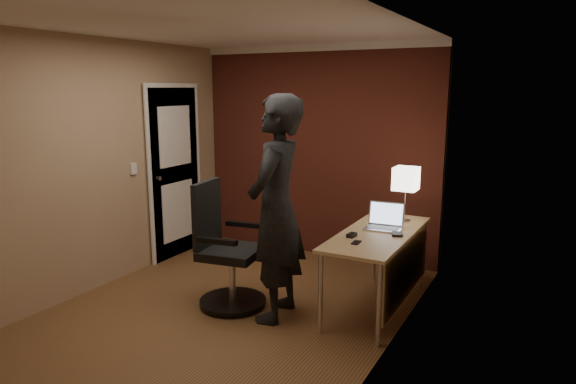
% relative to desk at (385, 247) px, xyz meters
% --- Properties ---
extents(room, '(4.00, 4.00, 4.00)m').
position_rel_desk_xyz_m(room, '(-1.53, 0.83, 0.77)').
color(room, brown).
rests_on(room, ground).
extents(desk, '(0.60, 1.50, 0.73)m').
position_rel_desk_xyz_m(desk, '(0.00, 0.00, 0.00)').
color(desk, '#D7BA7C').
rests_on(desk, ground).
extents(desk_lamp, '(0.22, 0.22, 0.54)m').
position_rel_desk_xyz_m(desk_lamp, '(0.04, 0.48, 0.55)').
color(desk_lamp, silver).
rests_on(desk_lamp, desk).
extents(laptop, '(0.35, 0.28, 0.23)m').
position_rel_desk_xyz_m(laptop, '(-0.06, 0.17, 0.19)').
color(laptop, silver).
rests_on(laptop, desk).
extents(mouse, '(0.07, 0.11, 0.03)m').
position_rel_desk_xyz_m(mouse, '(-0.23, -0.25, 0.14)').
color(mouse, black).
rests_on(mouse, desk).
extents(phone, '(0.06, 0.12, 0.01)m').
position_rel_desk_xyz_m(phone, '(-0.13, -0.41, 0.13)').
color(phone, black).
rests_on(phone, desk).
extents(wallet, '(0.12, 0.13, 0.02)m').
position_rel_desk_xyz_m(wallet, '(0.11, -0.02, 0.14)').
color(wallet, black).
rests_on(wallet, desk).
extents(office_chair, '(0.62, 0.68, 1.15)m').
position_rel_desk_xyz_m(office_chair, '(-1.34, -0.59, -0.10)').
color(office_chair, black).
rests_on(office_chair, ground).
extents(person, '(0.57, 0.78, 1.96)m').
position_rel_desk_xyz_m(person, '(-0.80, -0.58, 0.38)').
color(person, black).
rests_on(person, ground).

